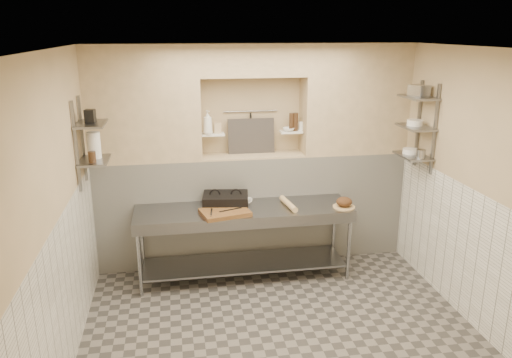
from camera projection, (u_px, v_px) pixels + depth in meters
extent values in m
cube|color=#655F59|center=(280.00, 333.00, 5.15)|extent=(4.00, 3.90, 0.10)
cube|color=silver|center=(284.00, 42.00, 4.31)|extent=(4.00, 3.90, 0.10)
cube|color=tan|center=(55.00, 213.00, 4.40)|extent=(0.10, 3.90, 2.80)
cube|color=tan|center=(479.00, 189.00, 5.05)|extent=(0.10, 3.90, 2.80)
cube|color=tan|center=(250.00, 151.00, 6.62)|extent=(4.00, 0.10, 2.80)
cube|color=tan|center=(357.00, 314.00, 2.84)|extent=(4.00, 0.10, 2.80)
cube|color=white|center=(253.00, 207.00, 6.58)|extent=(4.00, 0.40, 1.40)
cube|color=tan|center=(253.00, 155.00, 6.38)|extent=(1.30, 0.40, 0.02)
cube|color=tan|center=(143.00, 104.00, 5.97)|extent=(1.35, 0.40, 1.40)
cube|color=tan|center=(354.00, 99.00, 6.39)|extent=(1.35, 0.40, 1.40)
cube|color=tan|center=(252.00, 60.00, 6.04)|extent=(1.30, 0.40, 0.40)
cube|color=white|center=(71.00, 283.00, 4.62)|extent=(0.02, 3.90, 1.40)
cube|color=white|center=(465.00, 253.00, 5.25)|extent=(0.02, 3.90, 1.40)
cube|color=white|center=(213.00, 134.00, 6.22)|extent=(0.28, 0.16, 0.02)
cube|color=white|center=(291.00, 132.00, 6.37)|extent=(0.28, 0.16, 0.02)
cylinder|color=gray|center=(250.00, 111.00, 6.38)|extent=(0.70, 0.02, 0.02)
cylinder|color=black|center=(251.00, 125.00, 6.41)|extent=(0.02, 0.02, 0.30)
cube|color=#383330|center=(251.00, 136.00, 6.41)|extent=(0.60, 0.08, 0.45)
cube|color=slate|center=(83.00, 139.00, 5.48)|extent=(0.03, 0.03, 0.95)
cube|color=slate|center=(76.00, 147.00, 5.10)|extent=(0.03, 0.03, 0.95)
cube|color=slate|center=(94.00, 161.00, 5.37)|extent=(0.30, 0.50, 0.02)
cube|color=slate|center=(91.00, 124.00, 5.26)|extent=(0.30, 0.50, 0.03)
cube|color=slate|center=(418.00, 124.00, 6.09)|extent=(0.03, 0.03, 1.05)
cube|color=slate|center=(435.00, 130.00, 5.72)|extent=(0.03, 0.03, 1.05)
cube|color=slate|center=(413.00, 156.00, 5.98)|extent=(0.30, 0.50, 0.02)
cube|color=slate|center=(416.00, 127.00, 5.88)|extent=(0.30, 0.50, 0.02)
cube|color=slate|center=(418.00, 97.00, 5.78)|extent=(0.30, 0.50, 0.03)
cube|color=gray|center=(244.00, 210.00, 5.98)|extent=(2.60, 0.70, 0.04)
cube|color=gray|center=(244.00, 263.00, 6.18)|extent=(2.45, 0.60, 0.03)
cube|color=gray|center=(248.00, 225.00, 5.69)|extent=(2.60, 0.02, 0.12)
cylinder|color=gray|center=(139.00, 262.00, 5.64)|extent=(0.04, 0.04, 0.86)
cylinder|color=gray|center=(142.00, 241.00, 6.19)|extent=(0.04, 0.04, 0.86)
cylinder|color=gray|center=(349.00, 247.00, 6.03)|extent=(0.04, 0.04, 0.86)
cylinder|color=gray|center=(334.00, 229.00, 6.58)|extent=(0.04, 0.04, 0.86)
cube|color=black|center=(226.00, 202.00, 6.04)|extent=(0.59, 0.46, 0.10)
cube|color=black|center=(226.00, 196.00, 6.02)|extent=(0.59, 0.46, 0.05)
cube|color=brown|center=(225.00, 212.00, 5.77)|extent=(0.61, 0.49, 0.05)
cube|color=gray|center=(231.00, 210.00, 5.78)|extent=(0.28, 0.13, 0.01)
cylinder|color=gray|center=(211.00, 212.00, 5.68)|extent=(0.05, 0.23, 0.02)
imported|color=white|center=(243.00, 202.00, 6.12)|extent=(0.26, 0.26, 0.05)
cylinder|color=tan|center=(288.00, 204.00, 6.02)|extent=(0.13, 0.47, 0.07)
cylinder|color=tan|center=(344.00, 207.00, 6.00)|extent=(0.27, 0.27, 0.02)
ellipsoid|color=#4C2D19|center=(344.00, 202.00, 5.98)|extent=(0.19, 0.19, 0.11)
imported|color=white|center=(208.00, 122.00, 6.11)|extent=(0.15, 0.15, 0.30)
cube|color=tan|center=(218.00, 128.00, 6.22)|extent=(0.09, 0.09, 0.13)
imported|color=white|center=(288.00, 129.00, 6.33)|extent=(0.16, 0.16, 0.05)
cylinder|color=#342113|center=(296.00, 122.00, 6.34)|extent=(0.06, 0.06, 0.23)
cylinder|color=#342113|center=(291.00, 122.00, 6.34)|extent=(0.06, 0.06, 0.23)
cylinder|color=white|center=(301.00, 126.00, 6.39)|extent=(0.06, 0.06, 0.11)
cylinder|color=white|center=(94.00, 145.00, 5.39)|extent=(0.14, 0.14, 0.29)
cylinder|color=#342113|center=(92.00, 157.00, 5.23)|extent=(0.08, 0.08, 0.12)
cube|color=black|center=(90.00, 116.00, 5.23)|extent=(0.11, 0.11, 0.14)
cylinder|color=white|center=(411.00, 151.00, 6.04)|extent=(0.19, 0.19, 0.06)
cylinder|color=gray|center=(421.00, 154.00, 5.79)|extent=(0.11, 0.11, 0.11)
cylinder|color=white|center=(415.00, 123.00, 5.90)|extent=(0.18, 0.18, 0.07)
cube|color=gray|center=(419.00, 91.00, 5.76)|extent=(0.22, 0.25, 0.13)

